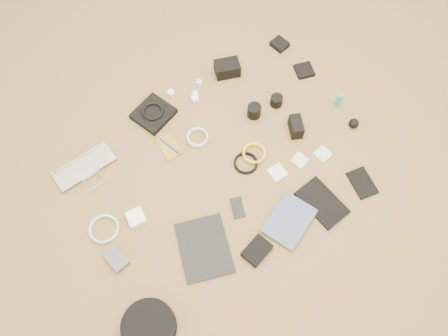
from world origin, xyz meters
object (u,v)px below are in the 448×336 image
dslr_camera (227,68)px  tablet (204,248)px  headphone_case (149,327)px  paperback (306,231)px  laptop (89,173)px  phone (237,208)px

dslr_camera → tablet: (-0.61, -0.76, -0.03)m
headphone_case → paperback: bearing=-1.6°
laptop → tablet: size_ratio=1.07×
phone → headphone_case: (-0.59, -0.24, 0.03)m
phone → laptop: bearing=154.1°
paperback → phone: bearing=13.6°
tablet → headphone_case: bearing=-137.6°
phone → paperback: size_ratio=0.44×
dslr_camera → tablet: bearing=-109.6°
dslr_camera → headphone_case: (-0.98, -0.92, -0.01)m
headphone_case → tablet: bearing=24.2°
dslr_camera → paperback: (-0.19, -0.94, -0.03)m
dslr_camera → headphone_case: dslr_camera is taller
tablet → phone: size_ratio=2.73×
phone → paperback: bearing=-33.0°
laptop → phone: bearing=-50.7°
dslr_camera → phone: 0.78m
laptop → headphone_case: bearing=-100.9°
phone → paperback: paperback is taller
tablet → headphone_case: headphone_case is taller
tablet → paperback: (0.42, -0.18, 0.01)m
laptop → tablet: 0.67m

